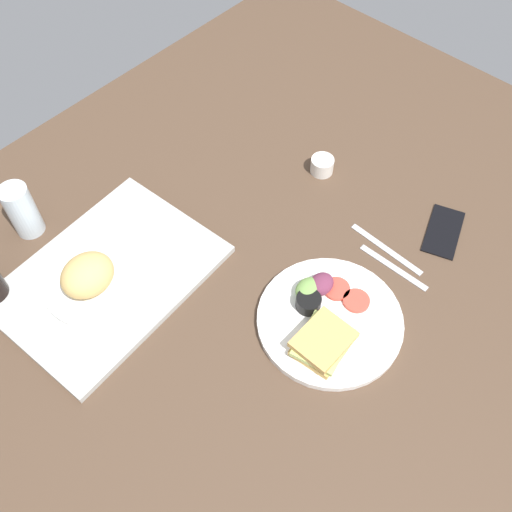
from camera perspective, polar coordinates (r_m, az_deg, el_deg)
The scene contains 9 objects.
ground_plane at distance 125.62cm, azimuth 0.40°, elevation -2.74°, with size 190.00×150.00×3.00cm, color #4C3828.
serving_tray at distance 127.84cm, azimuth -14.34°, elevation -1.98°, with size 45.00×33.00×1.60cm, color #B2B2AD.
bread_plate_near at distance 123.45cm, azimuth -16.05°, elevation -2.15°, with size 20.67×20.67×9.10cm.
plate_with_salad at distance 118.46cm, azimuth 6.98°, elevation -6.23°, with size 29.84×29.84×5.40cm.
drinking_glass at distance 137.03cm, azimuth -22.10°, elevation 4.20°, with size 6.32×6.32×13.38cm, color silver.
espresso_cup at distance 143.35cm, azimuth 6.54°, elevation 8.88°, with size 5.60×5.60×4.00cm, color silver.
fork at distance 129.36cm, azimuth 13.42°, elevation -1.09°, with size 17.00×1.40×0.50cm, color #B7B7BC.
knife at distance 131.86cm, azimuth 12.74°, elevation 0.69°, with size 19.00×1.40×0.50cm, color #B7B7BC.
cell_phone at distance 138.17cm, azimuth 18.03°, elevation 2.37°, with size 14.40×7.20×0.80cm, color black.
Camera 1 is at (-49.74, -44.20, 105.04)cm, focal length 40.53 mm.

